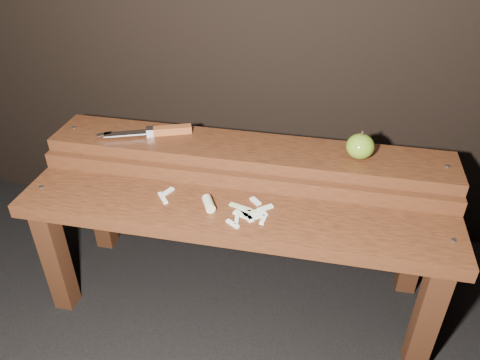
% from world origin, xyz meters
% --- Properties ---
extents(ground, '(60.00, 60.00, 0.00)m').
position_xyz_m(ground, '(0.00, 0.00, 0.00)').
color(ground, black).
extents(bench_front_tier, '(1.20, 0.20, 0.42)m').
position_xyz_m(bench_front_tier, '(0.00, -0.06, 0.35)').
color(bench_front_tier, '#361B0D').
rests_on(bench_front_tier, ground).
extents(bench_rear_tier, '(1.20, 0.21, 0.50)m').
position_xyz_m(bench_rear_tier, '(0.00, 0.17, 0.41)').
color(bench_rear_tier, '#361B0D').
rests_on(bench_rear_tier, ground).
extents(apple, '(0.08, 0.08, 0.08)m').
position_xyz_m(apple, '(0.32, 0.17, 0.54)').
color(apple, olive).
rests_on(apple, bench_rear_tier).
extents(knife, '(0.28, 0.12, 0.03)m').
position_xyz_m(knife, '(-0.28, 0.19, 0.51)').
color(knife, brown).
rests_on(knife, bench_rear_tier).
extents(apple_scraps, '(0.33, 0.14, 0.03)m').
position_xyz_m(apple_scraps, '(-0.02, -0.04, 0.43)').
color(apple_scraps, beige).
rests_on(apple_scraps, bench_front_tier).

